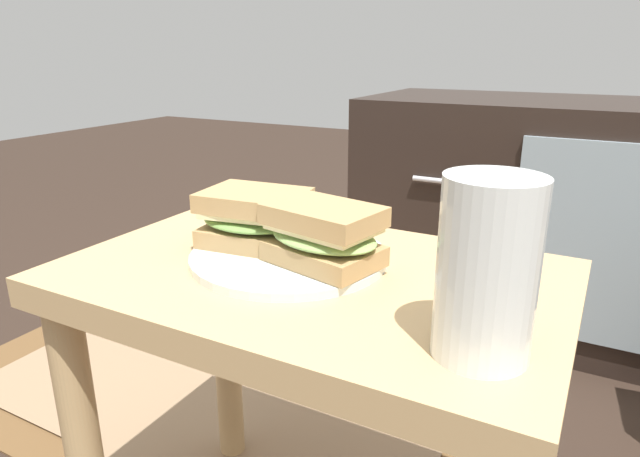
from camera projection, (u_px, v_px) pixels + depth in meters
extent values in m
cube|color=tan|center=(310.00, 283.00, 0.63)|extent=(0.56, 0.36, 0.04)
cylinder|color=tan|center=(85.00, 455.00, 0.69)|extent=(0.04, 0.04, 0.43)
cylinder|color=tan|center=(227.00, 349.00, 0.93)|extent=(0.04, 0.04, 0.43)
cylinder|color=tan|center=(531.00, 442.00, 0.71)|extent=(0.04, 0.04, 0.43)
cube|color=black|center=(556.00, 218.00, 1.39)|extent=(0.96, 0.44, 0.58)
cube|color=#8C9EA8|center=(606.00, 248.00, 1.14)|extent=(0.38, 0.01, 0.44)
cylinder|color=silver|center=(430.00, 180.00, 1.28)|extent=(0.08, 0.01, 0.01)
cylinder|color=silver|center=(424.00, 267.00, 1.35)|extent=(0.08, 0.01, 0.01)
cube|color=brown|center=(238.00, 373.00, 1.24)|extent=(1.17, 0.82, 0.01)
cube|color=#937556|center=(238.00, 371.00, 1.23)|extent=(0.96, 0.67, 0.00)
cylinder|color=silver|center=(289.00, 256.00, 0.65)|extent=(0.23, 0.23, 0.01)
cube|color=tan|center=(256.00, 235.00, 0.67)|extent=(0.13, 0.10, 0.02)
ellipsoid|color=#729E4C|center=(255.00, 220.00, 0.67)|extent=(0.14, 0.11, 0.02)
cube|color=beige|center=(255.00, 211.00, 0.66)|extent=(0.12, 0.10, 0.01)
cube|color=tan|center=(254.00, 200.00, 0.66)|extent=(0.13, 0.10, 0.02)
cube|color=tan|center=(325.00, 252.00, 0.61)|extent=(0.14, 0.11, 0.02)
ellipsoid|color=#8CB260|center=(325.00, 236.00, 0.61)|extent=(0.15, 0.12, 0.02)
cube|color=beige|center=(325.00, 227.00, 0.60)|extent=(0.12, 0.10, 0.01)
cube|color=tan|center=(325.00, 214.00, 0.60)|extent=(0.13, 0.10, 0.02)
cylinder|color=silver|center=(487.00, 269.00, 0.43)|extent=(0.08, 0.08, 0.15)
cylinder|color=#B26014|center=(486.00, 284.00, 0.43)|extent=(0.07, 0.07, 0.12)
cylinder|color=white|center=(494.00, 204.00, 0.41)|extent=(0.07, 0.07, 0.01)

